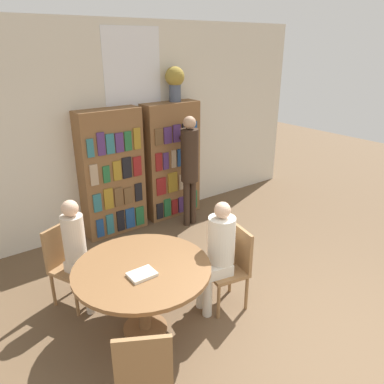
% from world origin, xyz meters
% --- Properties ---
extents(ground_plane, '(16.00, 16.00, 0.00)m').
position_xyz_m(ground_plane, '(0.00, 0.00, 0.00)').
color(ground_plane, brown).
extents(wall_back, '(6.40, 0.07, 3.00)m').
position_xyz_m(wall_back, '(0.00, 3.82, 1.51)').
color(wall_back, beige).
rests_on(wall_back, ground_plane).
extents(bookshelf_left, '(0.92, 0.34, 1.84)m').
position_xyz_m(bookshelf_left, '(-0.52, 3.63, 0.92)').
color(bookshelf_left, brown).
rests_on(bookshelf_left, ground_plane).
extents(bookshelf_right, '(0.92, 0.34, 1.84)m').
position_xyz_m(bookshelf_right, '(0.52, 3.63, 0.92)').
color(bookshelf_right, brown).
rests_on(bookshelf_right, ground_plane).
extents(flower_vase, '(0.29, 0.29, 0.51)m').
position_xyz_m(flower_vase, '(0.61, 3.63, 2.15)').
color(flower_vase, '#475166').
rests_on(flower_vase, bookshelf_right).
extents(reading_table, '(1.30, 1.30, 0.73)m').
position_xyz_m(reading_table, '(-1.25, 1.49, 0.62)').
color(reading_table, brown).
rests_on(reading_table, ground_plane).
extents(chair_near_camera, '(0.54, 0.54, 0.89)m').
position_xyz_m(chair_near_camera, '(-1.73, 0.63, 0.50)').
color(chair_near_camera, olive).
rests_on(chair_near_camera, ground_plane).
extents(chair_left_side, '(0.53, 0.53, 0.89)m').
position_xyz_m(chair_left_side, '(-1.66, 2.39, 0.50)').
color(chair_left_side, olive).
rests_on(chair_left_side, ground_plane).
extents(chair_far_side, '(0.47, 0.47, 0.89)m').
position_xyz_m(chair_far_side, '(-0.28, 1.29, 0.50)').
color(chair_far_side, olive).
rests_on(chair_far_side, ground_plane).
extents(seated_reader_left, '(0.34, 0.39, 1.23)m').
position_xyz_m(seated_reader_left, '(-1.58, 2.22, 0.68)').
color(seated_reader_left, beige).
rests_on(seated_reader_left, ground_plane).
extents(seated_reader_right, '(0.40, 0.34, 1.23)m').
position_xyz_m(seated_reader_right, '(-0.45, 1.33, 0.70)').
color(seated_reader_right, silver).
rests_on(seated_reader_right, ground_plane).
extents(librarian_standing, '(0.26, 0.53, 1.71)m').
position_xyz_m(librarian_standing, '(0.51, 3.13, 1.03)').
color(librarian_standing, '#332319').
rests_on(librarian_standing, ground_plane).
extents(open_book_on_table, '(0.24, 0.18, 0.03)m').
position_xyz_m(open_book_on_table, '(-1.32, 1.36, 0.75)').
color(open_book_on_table, silver).
rests_on(open_book_on_table, reading_table).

